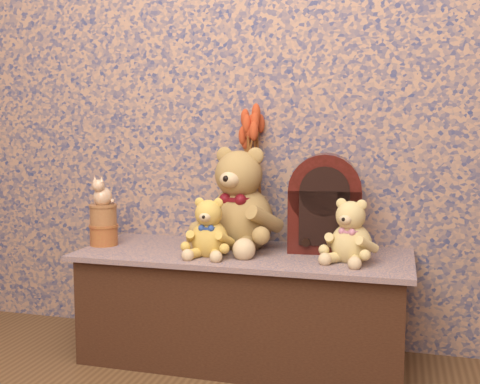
# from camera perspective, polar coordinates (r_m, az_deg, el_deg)

# --- Properties ---
(display_shelf) EXTENTS (1.28, 0.51, 0.43)m
(display_shelf) POSITION_cam_1_polar(r_m,az_deg,el_deg) (2.29, 0.34, -11.26)
(display_shelf) COLOR navy
(display_shelf) RESTS_ON ground
(teddy_large) EXTENTS (0.41, 0.46, 0.43)m
(teddy_large) POSITION_cam_1_polar(r_m,az_deg,el_deg) (2.29, 0.09, -0.21)
(teddy_large) COLOR olive
(teddy_large) RESTS_ON display_shelf
(teddy_medium) EXTENTS (0.19, 0.23, 0.24)m
(teddy_medium) POSITION_cam_1_polar(r_m,az_deg,el_deg) (2.16, -3.06, -3.26)
(teddy_medium) COLOR #B88833
(teddy_medium) RESTS_ON display_shelf
(teddy_small) EXTENTS (0.26, 0.28, 0.24)m
(teddy_small) POSITION_cam_1_polar(r_m,az_deg,el_deg) (2.10, 11.04, -3.53)
(teddy_small) COLOR tan
(teddy_small) RESTS_ON display_shelf
(cathedral_radio) EXTENTS (0.29, 0.22, 0.38)m
(cathedral_radio) POSITION_cam_1_polar(r_m,az_deg,el_deg) (2.27, 8.46, -1.00)
(cathedral_radio) COLOR #3A100A
(cathedral_radio) RESTS_ON display_shelf
(ceramic_vase) EXTENTS (0.13, 0.13, 0.20)m
(ceramic_vase) POSITION_cam_1_polar(r_m,az_deg,el_deg) (2.40, 1.17, -2.76)
(ceramic_vase) COLOR tan
(ceramic_vase) RESTS_ON display_shelf
(dried_stalks) EXTENTS (0.25, 0.25, 0.43)m
(dried_stalks) POSITION_cam_1_polar(r_m,az_deg,el_deg) (2.37, 1.18, 4.76)
(dried_stalks) COLOR #C2421F
(dried_stalks) RESTS_ON ceramic_vase
(biscuit_tin_lower) EXTENTS (0.13, 0.13, 0.08)m
(biscuit_tin_lower) POSITION_cam_1_polar(r_m,az_deg,el_deg) (2.43, -13.40, -4.20)
(biscuit_tin_lower) COLOR #B48535
(biscuit_tin_lower) RESTS_ON display_shelf
(biscuit_tin_upper) EXTENTS (0.13, 0.13, 0.08)m
(biscuit_tin_upper) POSITION_cam_1_polar(r_m,az_deg,el_deg) (2.41, -13.45, -2.26)
(biscuit_tin_upper) COLOR tan
(biscuit_tin_upper) RESTS_ON biscuit_tin_lower
(cat_figurine) EXTENTS (0.09, 0.10, 0.12)m
(cat_figurine) POSITION_cam_1_polar(r_m,az_deg,el_deg) (2.40, -13.51, 0.15)
(cat_figurine) COLOR silver
(cat_figurine) RESTS_ON biscuit_tin_upper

